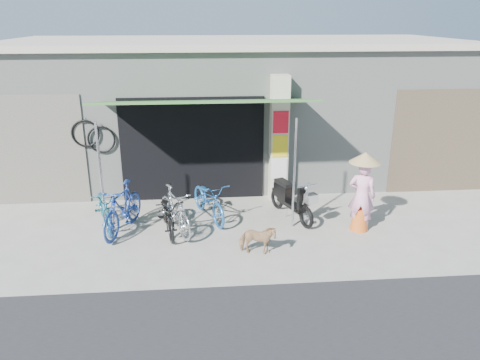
{
  "coord_description": "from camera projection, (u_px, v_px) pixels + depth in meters",
  "views": [
    {
      "loc": [
        -0.99,
        -8.24,
        4.27
      ],
      "look_at": [
        -0.2,
        1.0,
        1.0
      ],
      "focal_mm": 35.0,
      "sensor_mm": 36.0,
      "label": 1
    }
  ],
  "objects": [
    {
      "name": "moped",
      "position": [
        290.0,
        199.0,
        10.35
      ],
      "size": [
        0.79,
        1.63,
        0.96
      ],
      "rotation": [
        0.0,
        0.0,
        0.37
      ],
      "color": "black",
      "rests_on": "ground"
    },
    {
      "name": "shop_pillar",
      "position": [
        279.0,
        139.0,
        11.11
      ],
      "size": [
        0.42,
        0.44,
        3.0
      ],
      "color": "beige",
      "rests_on": "ground"
    },
    {
      "name": "ground",
      "position": [
        254.0,
        244.0,
        9.25
      ],
      "size": [
        80.0,
        80.0,
        0.0
      ],
      "primitive_type": "plane",
      "color": "#9F9B90",
      "rests_on": "ground"
    },
    {
      "name": "bike_black",
      "position": [
        168.0,
        214.0,
        9.64
      ],
      "size": [
        0.84,
        1.63,
        0.82
      ],
      "primitive_type": "imported",
      "rotation": [
        0.0,
        0.0,
        0.2
      ],
      "color": "black",
      "rests_on": "ground"
    },
    {
      "name": "bike_navy",
      "position": [
        209.0,
        200.0,
        10.28
      ],
      "size": [
        1.15,
        1.79,
        0.89
      ],
      "primitive_type": "imported",
      "rotation": [
        0.0,
        0.0,
        0.36
      ],
      "color": "#215897",
      "rests_on": "ground"
    },
    {
      "name": "nun",
      "position": [
        362.0,
        192.0,
        9.6
      ],
      "size": [
        0.65,
        0.64,
        1.7
      ],
      "rotation": [
        0.0,
        0.0,
        2.71
      ],
      "color": "pink",
      "rests_on": "ground"
    },
    {
      "name": "neighbour_left",
      "position": [
        28.0,
        151.0,
        10.84
      ],
      "size": [
        2.6,
        0.06,
        2.6
      ],
      "primitive_type": "cube",
      "color": "#6B665B",
      "rests_on": "ground"
    },
    {
      "name": "neighbour_right",
      "position": [
        442.0,
        142.0,
        11.65
      ],
      "size": [
        2.6,
        0.06,
        2.6
      ],
      "primitive_type": "cube",
      "color": "brown",
      "rests_on": "ground"
    },
    {
      "name": "bike_blue",
      "position": [
        123.0,
        208.0,
        9.63
      ],
      "size": [
        0.97,
        1.8,
        1.04
      ],
      "primitive_type": "imported",
      "rotation": [
        0.0,
        0.0,
        -0.3
      ],
      "color": "navy",
      "rests_on": "ground"
    },
    {
      "name": "bicycle_shop",
      "position": [
        235.0,
        105.0,
        13.42
      ],
      "size": [
        12.3,
        5.3,
        3.66
      ],
      "color": "#9DA29A",
      "rests_on": "ground"
    },
    {
      "name": "bike_silver",
      "position": [
        175.0,
        210.0,
        9.63
      ],
      "size": [
        1.06,
        1.65,
        0.96
      ],
      "primitive_type": "imported",
      "rotation": [
        0.0,
        0.0,
        0.41
      ],
      "color": "silver",
      "rests_on": "ground"
    },
    {
      "name": "street_dog",
      "position": [
        257.0,
        240.0,
        8.77
      ],
      "size": [
        0.75,
        0.44,
        0.59
      ],
      "primitive_type": "imported",
      "rotation": [
        0.0,
        0.0,
        1.39
      ],
      "color": "#A67257",
      "rests_on": "ground"
    },
    {
      "name": "awning",
      "position": [
        204.0,
        104.0,
        9.86
      ],
      "size": [
        4.6,
        1.88,
        2.72
      ],
      "color": "#315F2A",
      "rests_on": "ground"
    },
    {
      "name": "bike_teal",
      "position": [
        105.0,
        207.0,
        9.89
      ],
      "size": [
        1.08,
        1.78,
        0.88
      ],
      "primitive_type": "imported",
      "rotation": [
        0.0,
        0.0,
        0.31
      ],
      "color": "#185C6E",
      "rests_on": "ground"
    }
  ]
}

